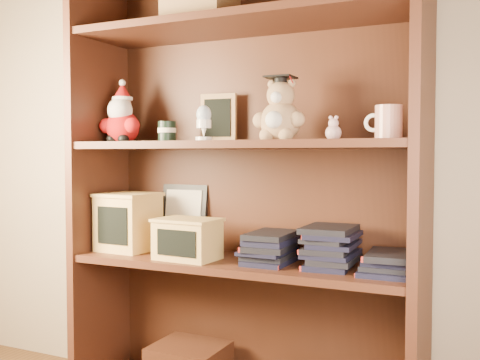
{
  "coord_description": "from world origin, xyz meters",
  "views": [
    {
      "loc": [
        0.75,
        -0.39,
        0.91
      ],
      "look_at": [
        -0.05,
        1.3,
        0.82
      ],
      "focal_mm": 42.0,
      "sensor_mm": 36.0,
      "label": 1
    }
  ],
  "objects_px": {
    "bookcase": "(246,191)",
    "grad_teddy_bear": "(280,115)",
    "teacher_mug": "(388,122)",
    "treats_box": "(128,221)"
  },
  "relations": [
    {
      "from": "teacher_mug",
      "to": "treats_box",
      "type": "relative_size",
      "value": 0.54
    },
    {
      "from": "bookcase",
      "to": "treats_box",
      "type": "relative_size",
      "value": 7.56
    },
    {
      "from": "bookcase",
      "to": "grad_teddy_bear",
      "type": "relative_size",
      "value": 7.51
    },
    {
      "from": "teacher_mug",
      "to": "grad_teddy_bear",
      "type": "bearing_deg",
      "value": -178.92
    },
    {
      "from": "teacher_mug",
      "to": "treats_box",
      "type": "bearing_deg",
      "value": -179.94
    },
    {
      "from": "grad_teddy_bear",
      "to": "treats_box",
      "type": "distance_m",
      "value": 0.71
    },
    {
      "from": "bookcase",
      "to": "grad_teddy_bear",
      "type": "distance_m",
      "value": 0.3
    },
    {
      "from": "bookcase",
      "to": "teacher_mug",
      "type": "xyz_separation_m",
      "value": [
        0.49,
        -0.05,
        0.22
      ]
    },
    {
      "from": "bookcase",
      "to": "teacher_mug",
      "type": "height_order",
      "value": "bookcase"
    },
    {
      "from": "grad_teddy_bear",
      "to": "teacher_mug",
      "type": "distance_m",
      "value": 0.34
    }
  ]
}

